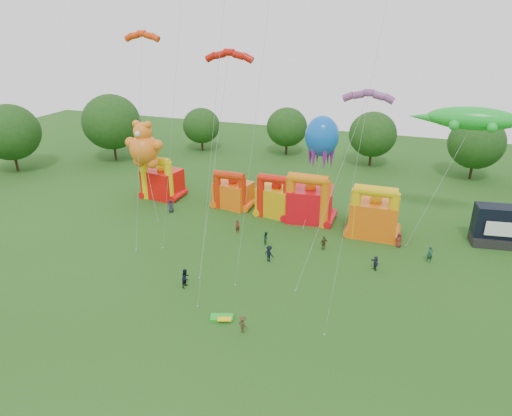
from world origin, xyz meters
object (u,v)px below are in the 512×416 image
(bouncy_castle_2, at_px, (276,199))
(spectator_4, at_px, (324,243))
(gecko_kite, at_px, (444,175))
(spectator_0, at_px, (171,206))
(teddy_bear_kite, at_px, (149,173))
(stage_trailer, at_px, (507,227))
(octopus_kite, at_px, (320,151))
(bouncy_castle_0, at_px, (162,181))

(bouncy_castle_2, relative_size, spectator_4, 3.55)
(spectator_4, bearing_deg, gecko_kite, 174.78)
(spectator_0, xyz_separation_m, spectator_4, (21.87, -3.81, -0.08))
(teddy_bear_kite, bearing_deg, bouncy_castle_2, 12.46)
(stage_trailer, distance_m, teddy_bear_kite, 44.94)
(bouncy_castle_2, bearing_deg, octopus_kite, 29.55)
(bouncy_castle_0, relative_size, spectator_4, 3.82)
(bouncy_castle_2, relative_size, stage_trailer, 0.79)
(spectator_0, bearing_deg, teddy_bear_kite, 151.52)
(stage_trailer, distance_m, gecko_kite, 9.35)
(octopus_kite, distance_m, spectator_4, 13.50)
(stage_trailer, bearing_deg, spectator_4, -157.43)
(teddy_bear_kite, bearing_deg, stage_trailer, 5.31)
(spectator_0, bearing_deg, bouncy_castle_2, -9.02)
(teddy_bear_kite, xyz_separation_m, spectator_4, (25.02, -4.01, -4.39))
(bouncy_castle_0, distance_m, bouncy_castle_2, 17.75)
(gecko_kite, distance_m, spectator_0, 34.88)
(bouncy_castle_0, xyz_separation_m, stage_trailer, (45.51, -0.31, -0.14))
(bouncy_castle_0, bearing_deg, stage_trailer, -0.38)
(bouncy_castle_2, bearing_deg, stage_trailer, 0.87)
(gecko_kite, bearing_deg, spectator_0, -172.62)
(bouncy_castle_2, bearing_deg, bouncy_castle_0, 177.64)
(stage_trailer, distance_m, spectator_0, 41.76)
(bouncy_castle_2, height_order, gecko_kite, gecko_kite)
(bouncy_castle_0, height_order, spectator_0, bouncy_castle_0)
(bouncy_castle_0, height_order, octopus_kite, octopus_kite)
(teddy_bear_kite, xyz_separation_m, gecko_kite, (37.07, 4.20, 2.53))
(bouncy_castle_0, bearing_deg, octopus_kite, 5.26)
(teddy_bear_kite, height_order, gecko_kite, gecko_kite)
(bouncy_castle_2, relative_size, spectator_0, 3.25)
(stage_trailer, bearing_deg, gecko_kite, 179.63)
(bouncy_castle_0, bearing_deg, teddy_bear_kite, -79.16)
(spectator_0, distance_m, spectator_4, 22.20)
(spectator_4, bearing_deg, stage_trailer, 163.08)
(spectator_4, bearing_deg, bouncy_castle_0, -57.61)
(bouncy_castle_0, height_order, gecko_kite, gecko_kite)
(bouncy_castle_2, height_order, stage_trailer, bouncy_castle_2)
(spectator_0, bearing_deg, gecko_kite, -17.58)
(spectator_4, bearing_deg, bouncy_castle_2, -83.03)
(gecko_kite, bearing_deg, teddy_bear_kite, -173.53)
(teddy_bear_kite, bearing_deg, gecko_kite, 6.47)
(spectator_4, bearing_deg, octopus_kite, -112.81)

